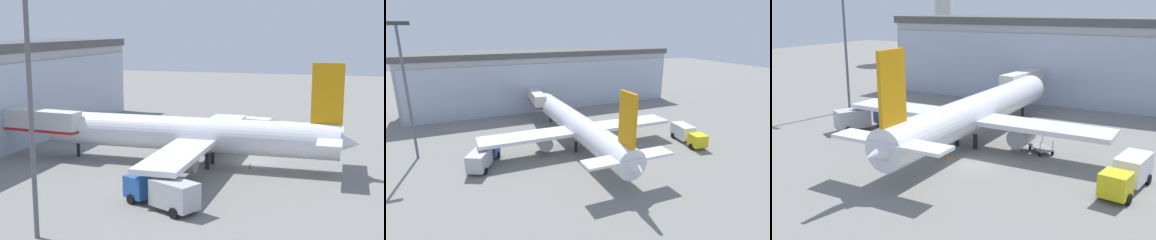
{
  "view_description": "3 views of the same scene",
  "coord_description": "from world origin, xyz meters",
  "views": [
    {
      "loc": [
        -58.55,
        -10.28,
        14.95
      ],
      "look_at": [
        -2.87,
        6.45,
        4.98
      ],
      "focal_mm": 50.0,
      "sensor_mm": 36.0,
      "label": 1
    },
    {
      "loc": [
        -20.62,
        -35.16,
        18.13
      ],
      "look_at": [
        -2.28,
        8.57,
        3.61
      ],
      "focal_mm": 28.0,
      "sensor_mm": 36.0,
      "label": 2
    },
    {
      "loc": [
        19.56,
        -36.18,
        14.88
      ],
      "look_at": [
        -4.37,
        5.71,
        2.6
      ],
      "focal_mm": 42.0,
      "sensor_mm": 36.0,
      "label": 3
    }
  ],
  "objects": [
    {
      "name": "safety_cone_wingtip",
      "position": [
        -15.66,
        8.9,
        0.28
      ],
      "size": [
        0.36,
        0.36,
        0.55
      ],
      "primitive_type": "cone",
      "color": "orange",
      "rests_on": "ground"
    },
    {
      "name": "terminal_building",
      "position": [
        0.0,
        35.16,
        6.58
      ],
      "size": [
        63.79,
        14.19,
        13.16
      ],
      "rotation": [
        0.0,
        0.0,
        0.02
      ],
      "color": "#A5A5A5",
      "rests_on": "ground"
    },
    {
      "name": "jet_bridge",
      "position": [
        -4.96,
        25.7,
        4.26
      ],
      "size": [
        3.34,
        13.03,
        5.63
      ],
      "rotation": [
        0.0,
        0.0,
        1.48
      ],
      "color": "beige",
      "rests_on": "ground"
    },
    {
      "name": "baggage_cart",
      "position": [
        4.39,
        6.63,
        0.5
      ],
      "size": [
        3.15,
        3.06,
        1.5
      ],
      "rotation": [
        0.0,
        0.0,
        5.55
      ],
      "color": "gray",
      "rests_on": "ground"
    },
    {
      "name": "fuel_truck",
      "position": [
        14.04,
        0.78,
        1.47
      ],
      "size": [
        3.33,
        7.54,
        2.65
      ],
      "rotation": [
        0.0,
        0.0,
        4.57
      ],
      "color": "yellow",
      "rests_on": "ground"
    },
    {
      "name": "safety_cone_nose",
      "position": [
        -2.93,
        -0.13,
        0.28
      ],
      "size": [
        0.36,
        0.36,
        0.55
      ],
      "primitive_type": "cone",
      "color": "orange",
      "rests_on": "ground"
    },
    {
      "name": "ground",
      "position": [
        0.0,
        0.0,
        0.0
      ],
      "size": [
        240.0,
        240.0,
        0.0
      ],
      "primitive_type": "plane",
      "color": "gray"
    },
    {
      "name": "catering_truck",
      "position": [
        -18.04,
        4.44,
        1.47
      ],
      "size": [
        5.22,
        7.52,
        2.65
      ],
      "rotation": [
        0.0,
        0.0,
        1.11
      ],
      "color": "#2659A5",
      "rests_on": "ground"
    },
    {
      "name": "airplane",
      "position": [
        -3.31,
        6.28,
        3.43
      ],
      "size": [
        30.66,
        36.35,
        11.56
      ],
      "rotation": [
        0.0,
        0.0,
        1.58
      ],
      "color": "silver",
      "rests_on": "ground"
    },
    {
      "name": "apron_light_mast",
      "position": [
        -26.66,
        11.02,
        11.27
      ],
      "size": [
        3.2,
        0.4,
        19.04
      ],
      "color": "#59595E",
      "rests_on": "ground"
    }
  ]
}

